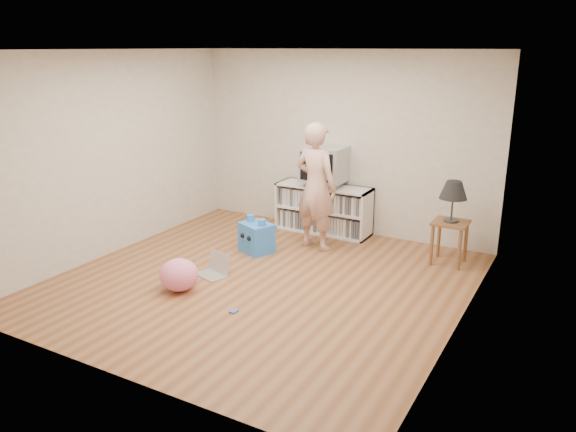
% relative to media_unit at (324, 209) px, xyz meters
% --- Properties ---
extents(ground, '(4.50, 4.50, 0.00)m').
position_rel_media_unit_xyz_m(ground, '(0.17, -2.04, -0.35)').
color(ground, brown).
rests_on(ground, ground).
extents(walls, '(4.52, 4.52, 2.60)m').
position_rel_media_unit_xyz_m(walls, '(0.17, -2.04, 0.95)').
color(walls, '#B8B0A1').
rests_on(walls, ground).
extents(ceiling, '(4.50, 4.50, 0.01)m').
position_rel_media_unit_xyz_m(ceiling, '(0.17, -2.04, 2.25)').
color(ceiling, white).
rests_on(ceiling, walls).
extents(media_unit, '(1.40, 0.45, 0.70)m').
position_rel_media_unit_xyz_m(media_unit, '(0.00, 0.00, 0.00)').
color(media_unit, white).
rests_on(media_unit, ground).
extents(dvd_deck, '(0.45, 0.35, 0.07)m').
position_rel_media_unit_xyz_m(dvd_deck, '(0.00, -0.02, 0.39)').
color(dvd_deck, gray).
rests_on(dvd_deck, media_unit).
extents(crt_tv, '(0.60, 0.53, 0.50)m').
position_rel_media_unit_xyz_m(crt_tv, '(0.00, -0.02, 0.67)').
color(crt_tv, '#A2A2A7').
rests_on(crt_tv, dvd_deck).
extents(side_table, '(0.42, 0.42, 0.55)m').
position_rel_media_unit_xyz_m(side_table, '(1.92, -0.39, 0.07)').
color(side_table, brown).
rests_on(side_table, ground).
extents(table_lamp, '(0.34, 0.34, 0.52)m').
position_rel_media_unit_xyz_m(table_lamp, '(1.92, -0.39, 0.59)').
color(table_lamp, '#333333').
rests_on(table_lamp, side_table).
extents(person, '(0.69, 0.52, 1.71)m').
position_rel_media_unit_xyz_m(person, '(0.21, -0.70, 0.51)').
color(person, '#D1A18F').
rests_on(person, ground).
extents(laptop, '(0.44, 0.39, 0.26)m').
position_rel_media_unit_xyz_m(laptop, '(-0.43, -2.12, -0.28)').
color(laptop, silver).
rests_on(laptop, ground).
extents(playing_cards, '(0.07, 0.09, 0.02)m').
position_rel_media_unit_xyz_m(playing_cards, '(0.34, -2.85, -0.34)').
color(playing_cards, '#475FBF').
rests_on(playing_cards, ground).
extents(plush_blue, '(0.51, 0.46, 0.48)m').
position_rel_media_unit_xyz_m(plush_blue, '(-0.41, -1.21, -0.15)').
color(plush_blue, blue).
rests_on(plush_blue, ground).
extents(plush_pink, '(0.48, 0.48, 0.37)m').
position_rel_media_unit_xyz_m(plush_pink, '(-0.51, -2.69, -0.17)').
color(plush_pink, pink).
rests_on(plush_pink, ground).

